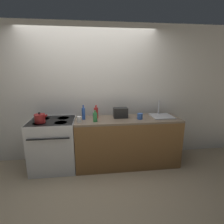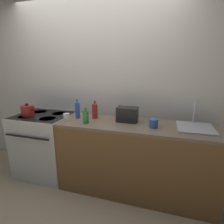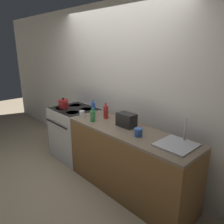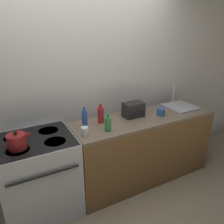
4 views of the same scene
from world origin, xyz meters
The scene contains 12 objects.
ground_plane centered at (0.00, 0.00, 0.00)m, with size 12.00×12.00×0.00m, color tan.
wall_back centered at (0.00, 0.72, 1.30)m, with size 8.00×0.05×2.60m.
stove centered at (-0.67, 0.33, 0.46)m, with size 0.77×0.70×0.91m.
counter_block centered at (0.67, 0.29, 0.45)m, with size 1.89×0.58×0.91m.
kettle centered at (-0.83, 0.23, 0.98)m, with size 0.22×0.17×0.18m.
toaster centered at (0.55, 0.37, 1.00)m, with size 0.26×0.16×0.18m.
sink_tray centered at (1.33, 0.35, 0.92)m, with size 0.39×0.40×0.28m.
bottle_green centered at (0.08, 0.16, 0.99)m, with size 0.07×0.07×0.20m.
bottle_red centered at (0.10, 0.39, 1.00)m, with size 0.07×0.07×0.24m.
bottle_blue centered at (-0.12, 0.33, 1.01)m, with size 0.06×0.06×0.26m.
cup_white centered at (-0.19, 0.16, 0.96)m, with size 0.08×0.08×0.10m.
cup_blue centered at (0.88, 0.23, 0.96)m, with size 0.10×0.10×0.10m.
Camera 3 is at (2.45, -1.67, 1.96)m, focal length 35.00 mm.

